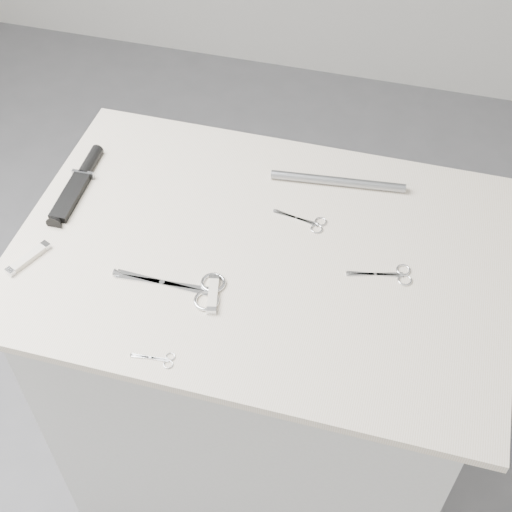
% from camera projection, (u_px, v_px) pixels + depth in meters
% --- Properties ---
extents(ground, '(4.00, 4.00, 0.01)m').
position_uv_depth(ground, '(260.00, 456.00, 2.13)').
color(ground, slate).
rests_on(ground, ground).
extents(plinth, '(0.90, 0.60, 0.90)m').
position_uv_depth(plinth, '(260.00, 374.00, 1.79)').
color(plinth, silver).
rests_on(plinth, ground).
extents(display_board, '(1.00, 0.70, 0.02)m').
position_uv_depth(display_board, '(262.00, 253.00, 1.45)').
color(display_board, beige).
rests_on(display_board, plinth).
extents(large_shears, '(0.22, 0.10, 0.01)m').
position_uv_depth(large_shears, '(193.00, 288.00, 1.37)').
color(large_shears, silver).
rests_on(large_shears, display_board).
extents(embroidery_scissors_a, '(0.13, 0.06, 0.00)m').
position_uv_depth(embroidery_scissors_a, '(392.00, 275.00, 1.39)').
color(embroidery_scissors_a, silver).
rests_on(embroidery_scissors_a, display_board).
extents(embroidery_scissors_b, '(0.12, 0.05, 0.00)m').
position_uv_depth(embroidery_scissors_b, '(308.00, 222.00, 1.49)').
color(embroidery_scissors_b, silver).
rests_on(embroidery_scissors_b, display_board).
extents(tiny_scissors, '(0.08, 0.03, 0.00)m').
position_uv_depth(tiny_scissors, '(159.00, 359.00, 1.27)').
color(tiny_scissors, silver).
rests_on(tiny_scissors, display_board).
extents(sheathed_knife, '(0.05, 0.23, 0.03)m').
position_uv_depth(sheathed_knife, '(80.00, 180.00, 1.57)').
color(sheathed_knife, black).
rests_on(sheathed_knife, display_board).
extents(pocket_knife_a, '(0.06, 0.10, 0.01)m').
position_uv_depth(pocket_knife_a, '(28.00, 258.00, 1.42)').
color(pocket_knife_a, beige).
rests_on(pocket_knife_a, display_board).
extents(pocket_knife_b, '(0.04, 0.09, 0.01)m').
position_uv_depth(pocket_knife_b, '(213.00, 294.00, 1.36)').
color(pocket_knife_b, beige).
rests_on(pocket_knife_b, display_board).
extents(metal_rail, '(0.30, 0.05, 0.02)m').
position_uv_depth(metal_rail, '(338.00, 181.00, 1.56)').
color(metal_rail, gray).
rests_on(metal_rail, display_board).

